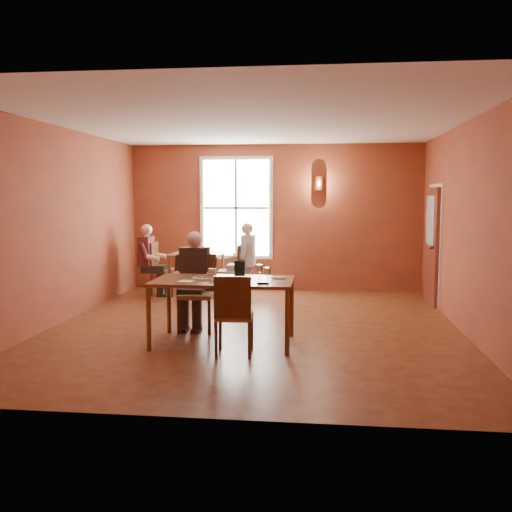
# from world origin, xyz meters

# --- Properties ---
(ground) EXTENTS (6.00, 7.00, 0.01)m
(ground) POSITION_xyz_m (0.00, 0.00, 0.00)
(ground) COLOR brown
(ground) RESTS_ON ground
(wall_back) EXTENTS (6.00, 0.04, 3.00)m
(wall_back) POSITION_xyz_m (0.00, 3.50, 1.50)
(wall_back) COLOR brown
(wall_back) RESTS_ON ground
(wall_front) EXTENTS (6.00, 0.04, 3.00)m
(wall_front) POSITION_xyz_m (0.00, -3.50, 1.50)
(wall_front) COLOR brown
(wall_front) RESTS_ON ground
(wall_left) EXTENTS (0.04, 7.00, 3.00)m
(wall_left) POSITION_xyz_m (-3.00, 0.00, 1.50)
(wall_left) COLOR brown
(wall_left) RESTS_ON ground
(wall_right) EXTENTS (0.04, 7.00, 3.00)m
(wall_right) POSITION_xyz_m (3.00, 0.00, 1.50)
(wall_right) COLOR brown
(wall_right) RESTS_ON ground
(ceiling) EXTENTS (6.00, 7.00, 0.04)m
(ceiling) POSITION_xyz_m (0.00, 0.00, 3.00)
(ceiling) COLOR white
(ceiling) RESTS_ON wall_back
(window) EXTENTS (1.36, 0.10, 1.96)m
(window) POSITION_xyz_m (-0.80, 3.45, 1.70)
(window) COLOR white
(window) RESTS_ON wall_back
(door) EXTENTS (0.12, 1.04, 2.10)m
(door) POSITION_xyz_m (2.94, 2.30, 1.05)
(door) COLOR maroon
(door) RESTS_ON ground
(wall_sconce) EXTENTS (0.16, 0.16, 0.28)m
(wall_sconce) POSITION_xyz_m (0.90, 3.40, 2.20)
(wall_sconce) COLOR brown
(wall_sconce) RESTS_ON wall_back
(main_table) EXTENTS (1.82, 1.03, 0.86)m
(main_table) POSITION_xyz_m (-0.30, -0.95, 0.43)
(main_table) COLOR brown
(main_table) RESTS_ON ground
(chair_diner_main) EXTENTS (0.49, 0.49, 1.10)m
(chair_diner_main) POSITION_xyz_m (-0.80, -0.30, 0.55)
(chair_diner_main) COLOR #462417
(chair_diner_main) RESTS_ON ground
(diner_main) EXTENTS (0.55, 0.55, 1.38)m
(diner_main) POSITION_xyz_m (-0.80, -0.33, 0.69)
(diner_main) COLOR black
(diner_main) RESTS_ON ground
(chair_empty) EXTENTS (0.47, 0.47, 1.00)m
(chair_empty) POSITION_xyz_m (-0.07, -1.45, 0.50)
(chair_empty) COLOR #4C2E18
(chair_empty) RESTS_ON ground
(plate_food) EXTENTS (0.31, 0.31, 0.04)m
(plate_food) POSITION_xyz_m (-0.57, -0.94, 0.87)
(plate_food) COLOR silver
(plate_food) RESTS_ON main_table
(sandwich) EXTENTS (0.10, 0.09, 0.12)m
(sandwich) POSITION_xyz_m (-0.45, -0.89, 0.91)
(sandwich) COLOR tan
(sandwich) RESTS_ON main_table
(goblet_a) EXTENTS (0.11, 0.11, 0.21)m
(goblet_a) POSITION_xyz_m (0.17, -0.88, 0.96)
(goblet_a) COLOR white
(goblet_a) RESTS_ON main_table
(goblet_b) EXTENTS (0.09, 0.09, 0.21)m
(goblet_b) POSITION_xyz_m (0.30, -1.11, 0.96)
(goblet_b) COLOR white
(goblet_b) RESTS_ON main_table
(menu_stand) EXTENTS (0.14, 0.08, 0.23)m
(menu_stand) POSITION_xyz_m (-0.12, -0.70, 0.97)
(menu_stand) COLOR black
(menu_stand) RESTS_ON main_table
(knife) EXTENTS (0.20, 0.11, 0.00)m
(knife) POSITION_xyz_m (-0.31, -1.23, 0.86)
(knife) COLOR silver
(knife) RESTS_ON main_table
(napkin) EXTENTS (0.22, 0.22, 0.01)m
(napkin) POSITION_xyz_m (-0.74, -1.18, 0.86)
(napkin) COLOR silver
(napkin) RESTS_ON main_table
(side_plate) EXTENTS (0.27, 0.27, 0.02)m
(side_plate) POSITION_xyz_m (0.42, -0.72, 0.86)
(side_plate) COLOR silver
(side_plate) RESTS_ON main_table
(sunglasses) EXTENTS (0.14, 0.05, 0.02)m
(sunglasses) POSITION_xyz_m (0.26, -1.27, 0.86)
(sunglasses) COLOR black
(sunglasses) RESTS_ON main_table
(second_table) EXTENTS (0.95, 0.95, 0.84)m
(second_table) POSITION_xyz_m (-1.44, 2.59, 0.42)
(second_table) COLOR brown
(second_table) RESTS_ON ground
(chair_diner_white) EXTENTS (0.45, 0.45, 1.01)m
(chair_diner_white) POSITION_xyz_m (-0.79, 2.59, 0.51)
(chair_diner_white) COLOR brown
(chair_diner_white) RESTS_ON ground
(diner_white) EXTENTS (0.55, 0.55, 1.38)m
(diner_white) POSITION_xyz_m (-0.76, 2.59, 0.69)
(diner_white) COLOR white
(diner_white) RESTS_ON ground
(chair_diner_maroon) EXTENTS (0.46, 0.46, 1.04)m
(chair_diner_maroon) POSITION_xyz_m (-2.09, 2.59, 0.52)
(chair_diner_maroon) COLOR #642E17
(chair_diner_maroon) RESTS_ON ground
(diner_maroon) EXTENTS (0.54, 0.54, 1.35)m
(diner_maroon) POSITION_xyz_m (-2.12, 2.59, 0.68)
(diner_maroon) COLOR maroon
(diner_maroon) RESTS_ON ground
(cup_a) EXTENTS (0.14, 0.14, 0.10)m
(cup_a) POSITION_xyz_m (-1.27, 2.45, 0.89)
(cup_a) COLOR silver
(cup_a) RESTS_ON second_table
(cup_b) EXTENTS (0.12, 0.12, 0.10)m
(cup_b) POSITION_xyz_m (-1.63, 2.70, 0.89)
(cup_b) COLOR silver
(cup_b) RESTS_ON second_table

